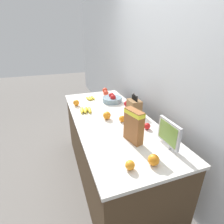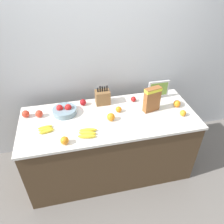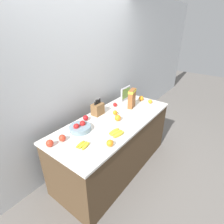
{
  "view_description": "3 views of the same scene",
  "coord_description": "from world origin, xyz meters",
  "views": [
    {
      "loc": [
        1.68,
        -0.6,
        1.74
      ],
      "look_at": [
        -0.05,
        0.02,
        0.92
      ],
      "focal_mm": 28.0,
      "sensor_mm": 36.0,
      "label": 1
    },
    {
      "loc": [
        -0.4,
        -1.91,
        2.38
      ],
      "look_at": [
        0.02,
        -0.05,
        0.97
      ],
      "focal_mm": 35.0,
      "sensor_mm": 36.0,
      "label": 2
    },
    {
      "loc": [
        -1.73,
        -1.28,
        2.1
      ],
      "look_at": [
        -0.04,
        0.0,
        1.01
      ],
      "focal_mm": 28.0,
      "sensor_mm": 36.0,
      "label": 3
    }
  ],
  "objects": [
    {
      "name": "apple_near_bananas",
      "position": [
        -0.26,
        0.31,
        0.91
      ],
      "size": [
        0.08,
        0.08,
        0.08
      ],
      "primitive_type": "sphere",
      "color": "#A31419",
      "rests_on": "counter"
    },
    {
      "name": "orange_by_cereal",
      "position": [
        0.83,
        0.03,
        0.91
      ],
      "size": [
        0.08,
        0.08,
        0.08
      ],
      "primitive_type": "sphere",
      "color": "orange",
      "rests_on": "counter"
    },
    {
      "name": "knife_block",
      "position": [
        -0.02,
        0.29,
        0.96
      ],
      "size": [
        0.17,
        0.13,
        0.27
      ],
      "color": "brown",
      "rests_on": "counter"
    },
    {
      "name": "orange_front_right",
      "position": [
        0.01,
        -0.06,
        0.91
      ],
      "size": [
        0.09,
        0.09,
        0.09
      ],
      "primitive_type": "sphere",
      "color": "orange",
      "rests_on": "counter"
    },
    {
      "name": "orange_near_bowl",
      "position": [
        0.13,
        0.07,
        0.9
      ],
      "size": [
        0.07,
        0.07,
        0.07
      ],
      "primitive_type": "sphere",
      "color": "orange",
      "rests_on": "counter"
    },
    {
      "name": "ground_plane",
      "position": [
        0.0,
        0.0,
        0.0
      ],
      "size": [
        14.0,
        14.0,
        0.0
      ],
      "primitive_type": "plane",
      "color": "slate"
    },
    {
      "name": "fruit_bowl",
      "position": [
        -0.48,
        0.18,
        0.91
      ],
      "size": [
        0.27,
        0.27,
        0.12
      ],
      "color": "gray",
      "rests_on": "counter"
    },
    {
      "name": "banana_bunch_right",
      "position": [
        -0.69,
        -0.08,
        0.89
      ],
      "size": [
        0.17,
        0.13,
        0.03
      ],
      "rotation": [
        0.0,
        0.0,
        0.2
      ],
      "color": "yellow",
      "rests_on": "counter"
    },
    {
      "name": "orange_back_center",
      "position": [
        -0.51,
        -0.32,
        0.91
      ],
      "size": [
        0.08,
        0.08,
        0.08
      ],
      "primitive_type": "sphere",
      "color": "orange",
      "rests_on": "counter"
    },
    {
      "name": "cereal_box",
      "position": [
        0.5,
        0.02,
        1.03
      ],
      "size": [
        0.2,
        0.12,
        0.3
      ],
      "rotation": [
        0.0,
        0.0,
        0.24
      ],
      "color": "brown",
      "rests_on": "counter"
    },
    {
      "name": "counter",
      "position": [
        0.0,
        0.0,
        0.44
      ],
      "size": [
        1.98,
        0.83,
        0.87
      ],
      "color": "#4C3823",
      "rests_on": "ground_plane"
    },
    {
      "name": "apple_rear",
      "position": [
        -0.91,
        0.21,
        0.91
      ],
      "size": [
        0.08,
        0.08,
        0.08
      ],
      "primitive_type": "sphere",
      "color": "red",
      "rests_on": "counter"
    },
    {
      "name": "apple_middle",
      "position": [
        -0.77,
        0.18,
        0.91
      ],
      "size": [
        0.08,
        0.08,
        0.08
      ],
      "primitive_type": "sphere",
      "color": "red",
      "rests_on": "counter"
    },
    {
      "name": "small_monitor",
      "position": [
        0.68,
        0.26,
        1.0
      ],
      "size": [
        0.26,
        0.03,
        0.24
      ],
      "color": "#B7B7BC",
      "rests_on": "counter"
    },
    {
      "name": "banana_bunch_left",
      "position": [
        -0.28,
        -0.24,
        0.89
      ],
      "size": [
        0.21,
        0.16,
        0.04
      ],
      "rotation": [
        0.0,
        0.0,
        6.03
      ],
      "color": "yellow",
      "rests_on": "counter"
    },
    {
      "name": "orange_front_center",
      "position": [
        0.82,
        -0.16,
        0.91
      ],
      "size": [
        0.07,
        0.07,
        0.07
      ],
      "primitive_type": "sphere",
      "color": "orange",
      "rests_on": "counter"
    },
    {
      "name": "wall_back",
      "position": [
        0.0,
        0.63,
        1.3
      ],
      "size": [
        9.0,
        0.06,
        2.6
      ],
      "color": "silver",
      "rests_on": "ground_plane"
    },
    {
      "name": "apple_front",
      "position": [
        0.36,
        0.25,
        0.9
      ],
      "size": [
        0.07,
        0.07,
        0.07
      ],
      "primitive_type": "sphere",
      "color": "red",
      "rests_on": "counter"
    }
  ]
}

